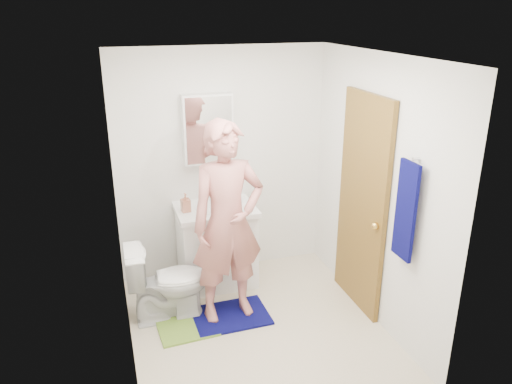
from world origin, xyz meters
TOP-DOWN VIEW (x-y plane):
  - floor at (0.00, 0.00)m, footprint 2.20×2.40m
  - ceiling at (0.00, 0.00)m, footprint 2.20×2.40m
  - wall_back at (0.00, 1.21)m, footprint 2.20×0.02m
  - wall_front at (0.00, -1.21)m, footprint 2.20×0.02m
  - wall_left at (-1.11, 0.00)m, footprint 0.02×2.40m
  - wall_right at (1.11, 0.00)m, footprint 0.02×2.40m
  - vanity_cabinet at (-0.15, 0.91)m, footprint 0.75×0.55m
  - countertop at (-0.15, 0.91)m, footprint 0.79×0.59m
  - sink_basin at (-0.15, 0.91)m, footprint 0.40×0.40m
  - faucet at (-0.15, 1.09)m, footprint 0.03×0.03m
  - medicine_cabinet at (-0.15, 1.14)m, footprint 0.50×0.12m
  - mirror_panel at (-0.15, 1.08)m, footprint 0.46×0.01m
  - door at (1.07, 0.15)m, footprint 0.05×0.80m
  - door_knob at (1.03, -0.17)m, footprint 0.07×0.07m
  - towel at (1.03, -0.57)m, footprint 0.03×0.24m
  - towel_hook at (1.07, -0.57)m, footprint 0.06×0.02m
  - toilet at (-0.73, 0.43)m, footprint 0.74×0.43m
  - bath_mat at (-0.18, 0.25)m, footprint 0.70×0.51m
  - green_rug at (-0.61, 0.19)m, footprint 0.54×0.46m
  - soap_dispenser at (-0.45, 0.90)m, footprint 0.09×0.10m
  - toothbrush_cup at (0.08, 1.04)m, footprint 0.14×0.14m
  - man at (-0.18, 0.29)m, footprint 0.72×0.52m

SIDE VIEW (x-z plane):
  - floor at x=0.00m, z-range -0.02..0.00m
  - green_rug at x=-0.61m, z-range 0.00..0.02m
  - bath_mat at x=-0.18m, z-range 0.00..0.02m
  - toilet at x=-0.73m, z-range 0.00..0.74m
  - vanity_cabinet at x=-0.15m, z-range 0.00..0.80m
  - countertop at x=-0.15m, z-range 0.80..0.85m
  - sink_basin at x=-0.15m, z-range 0.83..0.86m
  - toothbrush_cup at x=0.08m, z-range 0.85..0.95m
  - faucet at x=-0.15m, z-range 0.85..0.97m
  - soap_dispenser at x=-0.45m, z-range 0.85..1.04m
  - man at x=-0.18m, z-range 0.02..1.87m
  - door_knob at x=1.03m, z-range 0.91..0.98m
  - door at x=1.07m, z-range 0.00..2.05m
  - wall_back at x=0.00m, z-range 0.00..2.40m
  - wall_front at x=0.00m, z-range 0.00..2.40m
  - wall_left at x=-1.11m, z-range 0.00..2.40m
  - wall_right at x=1.11m, z-range 0.00..2.40m
  - towel at x=1.03m, z-range 0.85..1.65m
  - medicine_cabinet at x=-0.15m, z-range 1.25..1.95m
  - mirror_panel at x=-0.15m, z-range 1.27..1.93m
  - towel_hook at x=1.07m, z-range 1.66..1.68m
  - ceiling at x=0.00m, z-range 2.40..2.42m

